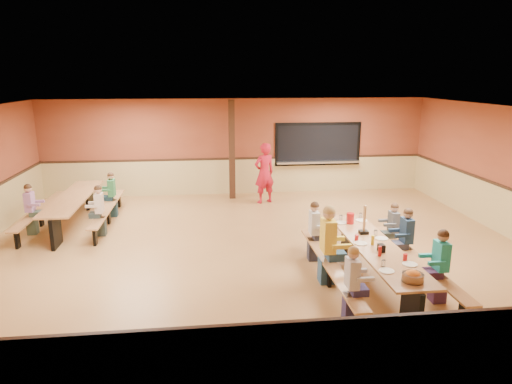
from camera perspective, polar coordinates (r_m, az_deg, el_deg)
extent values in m
plane|color=olive|center=(10.00, -0.16, -7.24)|extent=(12.00, 12.00, 0.00)
cube|color=brown|center=(14.44, -2.39, 5.66)|extent=(12.00, 0.04, 3.00)
cube|color=brown|center=(4.88, 6.55, -12.29)|extent=(12.00, 0.04, 3.00)
cube|color=white|center=(9.32, -0.17, 10.17)|extent=(12.00, 10.00, 0.04)
cube|color=black|center=(14.82, 7.75, 5.96)|extent=(2.60, 0.06, 1.20)
cube|color=silver|center=(14.83, 7.76, 3.73)|extent=(2.70, 0.28, 0.06)
cube|color=black|center=(13.84, -3.03, 5.27)|extent=(0.18, 0.18, 3.00)
cube|color=#9C693E|center=(8.48, 14.66, -6.57)|extent=(0.75, 3.60, 0.04)
cube|color=black|center=(7.33, 18.89, -13.49)|extent=(0.08, 0.60, 0.70)
cube|color=black|center=(9.97, 11.36, -5.45)|extent=(0.08, 0.60, 0.70)
cube|color=#9C693E|center=(8.33, 9.17, -8.79)|extent=(0.26, 3.60, 0.04)
cube|color=black|center=(8.42, 9.11, -10.20)|extent=(0.06, 0.18, 0.41)
cube|color=#9C693E|center=(8.90, 19.55, -7.91)|extent=(0.26, 3.60, 0.04)
cube|color=black|center=(8.99, 19.43, -9.24)|extent=(0.06, 0.18, 0.41)
cube|color=#9C693E|center=(12.32, -21.88, -0.61)|extent=(0.75, 3.60, 0.04)
cube|color=black|center=(10.99, -23.75, -4.55)|extent=(0.08, 0.60, 0.70)
cube|color=black|center=(13.86, -20.12, -0.44)|extent=(0.08, 0.60, 0.70)
cube|color=#9C693E|center=(12.63, -25.37, -1.97)|extent=(0.26, 3.60, 0.04)
cube|color=black|center=(12.69, -25.26, -2.94)|extent=(0.06, 0.18, 0.41)
cube|color=#9C693E|center=(12.19, -18.02, -1.82)|extent=(0.26, 3.60, 0.04)
cube|color=black|center=(12.26, -17.94, -2.83)|extent=(0.06, 0.18, 0.41)
imported|color=#B61429|center=(13.42, 1.06, 2.37)|extent=(0.77, 0.65, 1.79)
cylinder|color=red|center=(9.52, 11.70, -3.24)|extent=(0.16, 0.16, 0.22)
cube|color=black|center=(8.18, 15.40, -6.76)|extent=(0.10, 0.14, 0.13)
cylinder|color=yellow|center=(8.46, 14.38, -5.85)|extent=(0.06, 0.06, 0.17)
cylinder|color=#B2140F|center=(7.98, 15.22, -7.14)|extent=(0.06, 0.06, 0.17)
cube|color=black|center=(9.01, 13.30, -4.90)|extent=(0.16, 0.16, 0.06)
cube|color=#9C693E|center=(8.92, 13.40, -3.20)|extent=(0.02, 0.09, 0.50)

